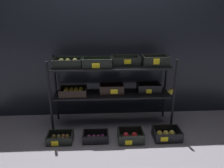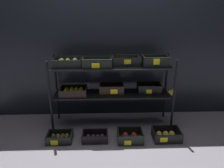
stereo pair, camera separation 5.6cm
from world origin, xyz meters
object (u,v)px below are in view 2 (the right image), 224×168
Objects in this scene: crate_ground_kiwi at (60,138)px; display_rack at (111,78)px; crate_ground_plum at (95,137)px; crate_ground_apple_red at (130,137)px; crate_ground_apple_gold at (166,135)px.

display_rack is at bearing 31.72° from crate_ground_kiwi.
display_rack is 1.01m from crate_ground_kiwi.
crate_ground_kiwi is 0.98× the size of crate_ground_plum.
crate_ground_apple_red is at bearing -2.72° from crate_ground_plum.
display_rack is 5.31× the size of crate_ground_plum.
crate_ground_kiwi is at bearing 178.73° from crate_ground_apple_red.
display_rack is at bearing 118.22° from crate_ground_apple_red.
crate_ground_kiwi is 0.99× the size of crate_ground_apple_red.
crate_ground_apple_gold reaches higher than crate_ground_plum.
crate_ground_kiwi is (-0.65, -0.40, -0.65)m from display_rack.
display_rack is at bearing 62.31° from crate_ground_plum.
crate_ground_apple_gold is at bearing -0.05° from crate_ground_kiwi.
crate_ground_apple_gold is (0.91, -0.00, 0.01)m from crate_ground_plum.
crate_ground_apple_red is 0.92× the size of crate_ground_apple_gold.
display_rack is 0.80m from crate_ground_plum.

